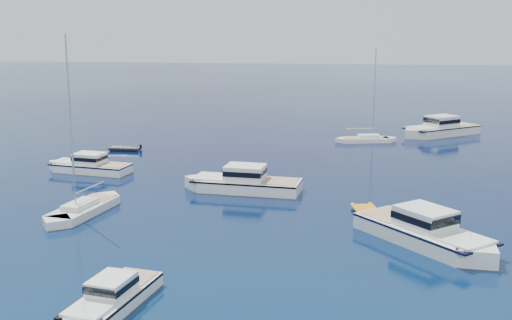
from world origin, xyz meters
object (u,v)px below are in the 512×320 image
Objects in this scene: sailboat_fore at (84,213)px; motor_cruiser_near at (111,308)px; motor_cruiser_right at (426,244)px; tender_yellow at (368,215)px.

motor_cruiser_near is at bearing 127.53° from sailboat_fore.
motor_cruiser_right is at bearing -177.55° from sailboat_fore.
motor_cruiser_right reaches higher than motor_cruiser_near.
tender_yellow is at bearing -162.84° from sailboat_fore.
sailboat_fore is 3.57× the size of tender_yellow.
sailboat_fore is at bearing 173.24° from tender_yellow.
tender_yellow is at bearing -99.64° from motor_cruiser_right.
motor_cruiser_right is 0.83× the size of sailboat_fore.
tender_yellow is (22.13, 2.52, 0.00)m from sailboat_fore.
sailboat_fore is at bearing -48.34° from motor_cruiser_right.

